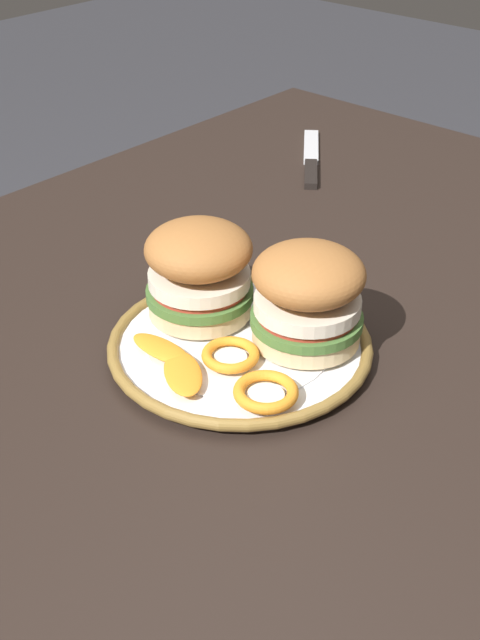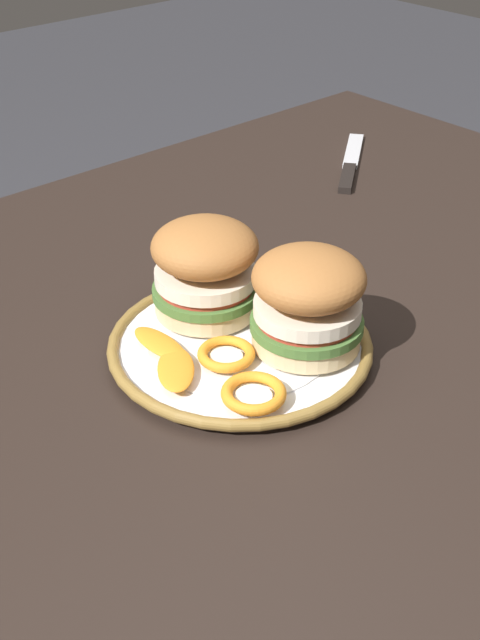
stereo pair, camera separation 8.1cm
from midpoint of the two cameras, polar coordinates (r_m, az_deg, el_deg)
dining_table at (r=0.86m, az=3.98°, el=-8.45°), size 1.44×1.09×0.72m
dinner_plate at (r=0.84m, az=2.76°, el=-1.83°), size 0.26×0.26×0.02m
sandwich_half_left at (r=0.86m, az=0.35°, el=3.50°), size 0.14×0.14×0.10m
sandwich_half_right at (r=0.81m, az=7.46°, el=1.33°), size 0.11×0.11×0.10m
orange_peel_curled at (r=0.76m, az=4.00°, el=-5.07°), size 0.08×0.08×0.01m
orange_peel_strip_long at (r=0.79m, az=-1.41°, el=-3.42°), size 0.07×0.08×0.01m
orange_peel_strip_short at (r=0.83m, az=-2.63°, el=-1.69°), size 0.03×0.07×0.01m
orange_peel_small_curl at (r=0.81m, az=1.95°, el=-2.42°), size 0.06×0.06×0.01m
table_knife at (r=1.28m, az=9.27°, el=10.16°), size 0.19×0.15×0.01m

